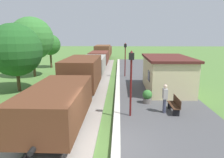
{
  "coord_description": "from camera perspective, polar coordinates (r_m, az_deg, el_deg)",
  "views": [
    {
      "loc": [
        0.5,
        -7.57,
        4.73
      ],
      "look_at": [
        -0.04,
        7.35,
        1.42
      ],
      "focal_mm": 31.85,
      "sensor_mm": 36.0,
      "label": 1
    }
  ],
  "objects": [
    {
      "name": "ground_plane",
      "position": [
        8.94,
        -1.55,
        -19.45
      ],
      "size": [
        160.0,
        160.0,
        0.0
      ],
      "primitive_type": "plane",
      "color": "#517A38"
    },
    {
      "name": "platform_slab",
      "position": [
        9.27,
        19.71,
        -18.11
      ],
      "size": [
        6.0,
        60.0,
        0.25
      ],
      "primitive_type": "cube",
      "color": "#4C4C4F",
      "rests_on": "ground"
    },
    {
      "name": "platform_edge_stripe",
      "position": [
        8.8,
        1.18,
        -18.1
      ],
      "size": [
        0.36,
        60.0,
        0.01
      ],
      "primitive_type": "cube",
      "color": "silver",
      "rests_on": "platform_slab"
    },
    {
      "name": "track_ballast",
      "position": [
        9.36,
        -17.17,
        -18.06
      ],
      "size": [
        3.8,
        60.0,
        0.12
      ],
      "primitive_type": "cube",
      "color": "#9E9389",
      "rests_on": "ground"
    },
    {
      "name": "rail_near",
      "position": [
        9.1,
        -12.72,
        -17.79
      ],
      "size": [
        0.07,
        60.0,
        0.14
      ],
      "primitive_type": "cube",
      "color": "slate",
      "rests_on": "track_ballast"
    },
    {
      "name": "rail_far",
      "position": [
        9.54,
        -21.49,
        -16.86
      ],
      "size": [
        0.07,
        60.0,
        0.14
      ],
      "primitive_type": "cube",
      "color": "slate",
      "rests_on": "track_ballast"
    },
    {
      "name": "freight_train",
      "position": [
        25.66,
        -4.47,
        5.23
      ],
      "size": [
        2.5,
        39.2,
        2.72
      ],
      "color": "brown",
      "rests_on": "rail_near"
    },
    {
      "name": "station_hut",
      "position": [
        16.86,
        15.39,
        1.52
      ],
      "size": [
        3.5,
        5.8,
        2.78
      ],
      "color": "beige",
      "rests_on": "platform_slab"
    },
    {
      "name": "bench_near_hut",
      "position": [
        12.38,
        17.58,
        -7.02
      ],
      "size": [
        0.42,
        1.5,
        0.91
      ],
      "color": "#422819",
      "rests_on": "platform_slab"
    },
    {
      "name": "bench_down_platform",
      "position": [
        21.17,
        11.02,
        1.34
      ],
      "size": [
        0.42,
        1.5,
        0.91
      ],
      "color": "#422819",
      "rests_on": "platform_slab"
    },
    {
      "name": "person_waiting",
      "position": [
        12.02,
        14.92,
        -5.12
      ],
      "size": [
        0.24,
        0.38,
        1.71
      ],
      "rotation": [
        0.0,
        0.0,
        3.15
      ],
      "color": "#474C66",
      "rests_on": "platform_slab"
    },
    {
      "name": "potted_planter",
      "position": [
        13.56,
        10.09,
        -4.91
      ],
      "size": [
        0.64,
        0.64,
        0.92
      ],
      "color": "slate",
      "rests_on": "platform_slab"
    },
    {
      "name": "lamp_post_near",
      "position": [
        10.82,
        5.52,
        2.16
      ],
      "size": [
        0.28,
        0.28,
        3.7
      ],
      "color": "#591414",
      "rests_on": "platform_slab"
    },
    {
      "name": "lamp_post_far",
      "position": [
        21.78,
        3.81,
        7.38
      ],
      "size": [
        0.28,
        0.28,
        3.7
      ],
      "color": "#591414",
      "rests_on": "platform_slab"
    },
    {
      "name": "tree_trackside_far",
      "position": [
        18.46,
        -26.0,
        7.48
      ],
      "size": [
        4.37,
        4.37,
        5.71
      ],
      "color": "#4C3823",
      "rests_on": "ground"
    },
    {
      "name": "tree_field_left",
      "position": [
        24.41,
        -22.04,
        10.7
      ],
      "size": [
        4.77,
        4.77,
        6.74
      ],
      "color": "#4C3823",
      "rests_on": "ground"
    },
    {
      "name": "tree_field_distant",
      "position": [
        30.54,
        -17.38,
        9.37
      ],
      "size": [
        2.99,
        2.99,
        4.88
      ],
      "color": "#4C3823",
      "rests_on": "ground"
    }
  ]
}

